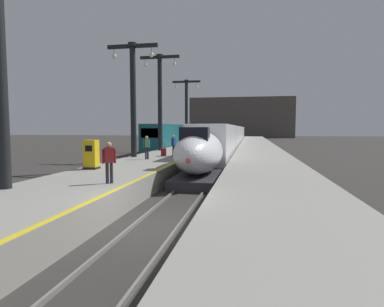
% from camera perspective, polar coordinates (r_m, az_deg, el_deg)
% --- Properties ---
extents(ground_plane, '(260.00, 260.00, 0.00)m').
position_cam_1_polar(ground_plane, '(10.91, -6.45, -13.03)').
color(ground_plane, '#33302D').
extents(platform_left, '(4.80, 110.00, 1.05)m').
position_cam_1_polar(platform_left, '(35.53, -1.24, 0.07)').
color(platform_left, gray).
rests_on(platform_left, ground).
extents(platform_right, '(4.80, 110.00, 1.05)m').
position_cam_1_polar(platform_right, '(34.83, 11.94, -0.11)').
color(platform_right, gray).
rests_on(platform_right, ground).
extents(platform_left_safety_stripe, '(0.20, 107.80, 0.01)m').
position_cam_1_polar(platform_left_safety_stripe, '(35.11, 2.41, 0.88)').
color(platform_left_safety_stripe, yellow).
rests_on(platform_left_safety_stripe, platform_left).
extents(rail_main_left, '(0.08, 110.00, 0.12)m').
position_cam_1_polar(rail_main_left, '(37.78, 4.51, -0.38)').
color(rail_main_left, slate).
rests_on(rail_main_left, ground).
extents(rail_main_right, '(0.08, 110.00, 0.12)m').
position_cam_1_polar(rail_main_right, '(37.66, 6.78, -0.41)').
color(rail_main_right, slate).
rests_on(rail_main_right, ground).
extents(rail_secondary_left, '(0.08, 110.00, 0.12)m').
position_cam_1_polar(rail_secondary_left, '(39.42, -7.28, -0.20)').
color(rail_secondary_left, slate).
rests_on(rail_secondary_left, ground).
extents(rail_secondary_right, '(0.08, 110.00, 0.12)m').
position_cam_1_polar(rail_secondary_right, '(39.00, -5.18, -0.23)').
color(rail_secondary_right, slate).
rests_on(rail_secondary_right, ground).
extents(highspeed_train_main, '(2.92, 75.84, 3.60)m').
position_cam_1_polar(highspeed_train_main, '(52.69, 7.00, 3.07)').
color(highspeed_train_main, silver).
rests_on(highspeed_train_main, ground).
extents(regional_train_adjacent, '(2.85, 36.60, 3.80)m').
position_cam_1_polar(regional_train_adjacent, '(54.12, -1.59, 3.31)').
color(regional_train_adjacent, '#145660').
rests_on(regional_train_adjacent, ground).
extents(station_column_mid, '(4.00, 0.68, 8.74)m').
position_cam_1_polar(station_column_mid, '(25.48, -10.51, 11.34)').
color(station_column_mid, black).
rests_on(station_column_mid, platform_left).
extents(station_column_far, '(4.00, 0.68, 9.54)m').
position_cam_1_polar(station_column_far, '(32.61, -5.76, 10.63)').
color(station_column_far, black).
rests_on(station_column_far, platform_left).
extents(station_column_distant, '(4.00, 0.68, 9.05)m').
position_cam_1_polar(station_column_distant, '(45.75, -1.00, 8.57)').
color(station_column_distant, black).
rests_on(station_column_distant, platform_left).
extents(passenger_near_edge, '(0.32, 0.55, 1.69)m').
position_cam_1_polar(passenger_near_edge, '(25.78, -3.30, 1.75)').
color(passenger_near_edge, '#23232D').
rests_on(passenger_near_edge, platform_left).
extents(passenger_mid_platform, '(0.41, 0.46, 1.69)m').
position_cam_1_polar(passenger_mid_platform, '(23.23, -8.10, 1.41)').
color(passenger_mid_platform, '#23232D').
rests_on(passenger_mid_platform, platform_left).
extents(passenger_far_waiting, '(0.48, 0.40, 1.69)m').
position_cam_1_polar(passenger_far_waiting, '(13.32, -14.61, -0.99)').
color(passenger_far_waiting, '#23232D').
rests_on(passenger_far_waiting, platform_left).
extents(rolling_suitcase, '(0.40, 0.22, 0.98)m').
position_cam_1_polar(rolling_suitcase, '(26.00, -5.09, 0.25)').
color(rolling_suitcase, maroon).
rests_on(rolling_suitcase, platform_left).
extents(ticket_machine_yellow, '(0.76, 0.62, 1.60)m').
position_cam_1_polar(ticket_machine_yellow, '(18.37, -17.57, -0.35)').
color(ticket_machine_yellow, yellow).
rests_on(ticket_machine_yellow, platform_left).
extents(terminus_back_wall, '(36.00, 2.00, 14.00)m').
position_cam_1_polar(terminus_back_wall, '(112.06, 8.78, 6.38)').
color(terminus_back_wall, '#4C4742').
rests_on(terminus_back_wall, ground).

